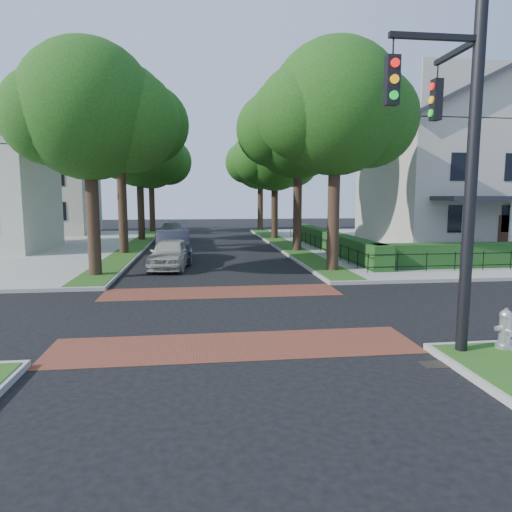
# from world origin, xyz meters

# --- Properties ---
(ground) EXTENTS (120.00, 120.00, 0.00)m
(ground) POSITION_xyz_m (0.00, 0.00, 0.00)
(ground) COLOR black
(ground) RESTS_ON ground
(sidewalk_ne) EXTENTS (30.00, 30.00, 0.15)m
(sidewalk_ne) POSITION_xyz_m (19.50, 19.00, 0.07)
(sidewalk_ne) COLOR gray
(sidewalk_ne) RESTS_ON ground
(crosswalk_far) EXTENTS (9.00, 2.20, 0.01)m
(crosswalk_far) POSITION_xyz_m (0.00, 3.20, 0.01)
(crosswalk_far) COLOR brown
(crosswalk_far) RESTS_ON ground
(crosswalk_near) EXTENTS (9.00, 2.20, 0.01)m
(crosswalk_near) POSITION_xyz_m (0.00, -3.20, 0.01)
(crosswalk_near) COLOR brown
(crosswalk_near) RESTS_ON ground
(storm_drain) EXTENTS (0.65, 0.45, 0.01)m
(storm_drain) POSITION_xyz_m (4.30, -5.00, 0.01)
(storm_drain) COLOR black
(storm_drain) RESTS_ON ground
(grass_strip_ne) EXTENTS (1.60, 29.80, 0.02)m
(grass_strip_ne) POSITION_xyz_m (5.40, 19.10, 0.16)
(grass_strip_ne) COLOR #274D16
(grass_strip_ne) RESTS_ON sidewalk_ne
(grass_strip_nw) EXTENTS (1.60, 29.80, 0.02)m
(grass_strip_nw) POSITION_xyz_m (-5.40, 19.10, 0.16)
(grass_strip_nw) COLOR #274D16
(grass_strip_nw) RESTS_ON sidewalk_nw
(tree_right_near) EXTENTS (7.75, 6.67, 10.66)m
(tree_right_near) POSITION_xyz_m (5.60, 7.24, 7.63)
(tree_right_near) COLOR black
(tree_right_near) RESTS_ON sidewalk_ne
(tree_right_mid) EXTENTS (8.25, 7.09, 11.22)m
(tree_right_mid) POSITION_xyz_m (5.61, 15.25, 7.99)
(tree_right_mid) COLOR black
(tree_right_mid) RESTS_ON sidewalk_ne
(tree_right_far) EXTENTS (7.25, 6.23, 9.74)m
(tree_right_far) POSITION_xyz_m (5.60, 24.22, 6.91)
(tree_right_far) COLOR black
(tree_right_far) RESTS_ON sidewalk_ne
(tree_right_back) EXTENTS (7.50, 6.45, 10.20)m
(tree_right_back) POSITION_xyz_m (5.60, 33.23, 7.27)
(tree_right_back) COLOR black
(tree_right_back) RESTS_ON sidewalk_ne
(tree_left_near) EXTENTS (7.50, 6.45, 10.20)m
(tree_left_near) POSITION_xyz_m (-5.40, 7.23, 7.27)
(tree_left_near) COLOR black
(tree_left_near) RESTS_ON sidewalk_nw
(tree_left_mid) EXTENTS (8.00, 6.88, 11.48)m
(tree_left_mid) POSITION_xyz_m (-5.39, 15.24, 8.34)
(tree_left_mid) COLOR black
(tree_left_mid) RESTS_ON sidewalk_nw
(tree_left_far) EXTENTS (7.00, 6.02, 9.86)m
(tree_left_far) POSITION_xyz_m (-5.40, 24.22, 7.12)
(tree_left_far) COLOR black
(tree_left_far) RESTS_ON sidewalk_nw
(tree_left_back) EXTENTS (7.75, 6.66, 10.44)m
(tree_left_back) POSITION_xyz_m (-5.40, 33.24, 7.41)
(tree_left_back) COLOR black
(tree_left_back) RESTS_ON sidewalk_nw
(hedge_main_road) EXTENTS (1.00, 18.00, 1.20)m
(hedge_main_road) POSITION_xyz_m (7.70, 15.00, 0.75)
(hedge_main_road) COLOR #193F16
(hedge_main_road) RESTS_ON sidewalk_ne
(fence_main_road) EXTENTS (0.06, 18.00, 0.90)m
(fence_main_road) POSITION_xyz_m (6.90, 15.00, 0.60)
(fence_main_road) COLOR black
(fence_main_road) RESTS_ON sidewalk_ne
(house_victorian) EXTENTS (13.00, 13.05, 12.48)m
(house_victorian) POSITION_xyz_m (17.51, 15.92, 6.02)
(house_victorian) COLOR #BBB5A7
(house_victorian) RESTS_ON sidewalk_ne
(house_left_far) EXTENTS (10.00, 9.00, 10.14)m
(house_left_far) POSITION_xyz_m (-15.49, 31.99, 5.04)
(house_left_far) COLOR #BBB5A7
(house_left_far) RESTS_ON sidewalk_nw
(traffic_signal) EXTENTS (2.17, 2.00, 8.00)m
(traffic_signal) POSITION_xyz_m (4.89, -4.41, 4.71)
(traffic_signal) COLOR black
(traffic_signal) RESTS_ON sidewalk_se
(parked_car_front) EXTENTS (2.36, 4.70, 1.54)m
(parked_car_front) POSITION_xyz_m (-2.30, 9.30, 0.77)
(parked_car_front) COLOR beige
(parked_car_front) RESTS_ON ground
(parked_car_middle) EXTENTS (2.08, 5.30, 1.72)m
(parked_car_middle) POSITION_xyz_m (-2.30, 12.07, 0.86)
(parked_car_middle) COLOR #202330
(parked_car_middle) RESTS_ON ground
(parked_car_rear) EXTENTS (2.50, 5.52, 1.57)m
(parked_car_rear) POSITION_xyz_m (-2.99, 23.37, 0.78)
(parked_car_rear) COLOR gray
(parked_car_rear) RESTS_ON ground
(fire_hydrant) EXTENTS (0.49, 0.47, 0.96)m
(fire_hydrant) POSITION_xyz_m (6.16, -4.61, 0.61)
(fire_hydrant) COLOR #B3B3B5
(fire_hydrant) RESTS_ON sidewalk_se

